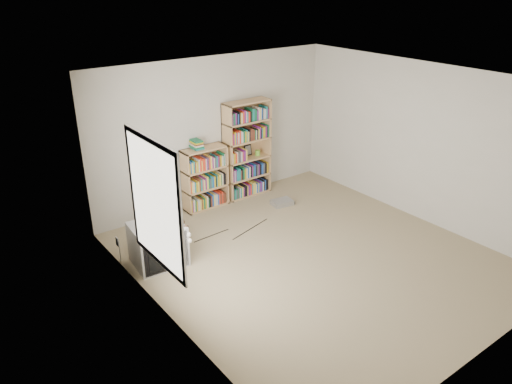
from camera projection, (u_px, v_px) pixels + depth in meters
floor at (313, 257)px, 7.08m from camera, size 4.50×5.00×0.01m
wall_back at (215, 131)px, 8.40m from camera, size 4.50×0.02×2.50m
wall_front at (498, 255)px, 4.75m from camera, size 4.50×0.02×2.50m
wall_left at (164, 223)px, 5.33m from camera, size 0.02×5.00×2.50m
wall_right at (422, 143)px, 7.81m from camera, size 0.02×5.00×2.50m
ceiling at (322, 81)px, 6.06m from camera, size 4.50×5.00×0.02m
window at (155, 204)px, 5.43m from camera, size 0.02×1.22×1.52m
crt_tv at (158, 244)px, 6.85m from camera, size 0.73×0.67×0.59m
cat at (164, 220)px, 6.68m from camera, size 0.60×0.51×0.50m
bookcase_tall at (246, 151)px, 8.77m from camera, size 0.86×0.30×1.72m
bookcase_short at (204, 180)px, 8.42m from camera, size 0.77×0.30×1.06m
book_stack at (197, 144)px, 8.12m from camera, size 0.18×0.24×0.15m
green_mug at (257, 153)px, 8.91m from camera, size 0.09×0.09×0.10m
framed_print at (248, 150)px, 8.89m from camera, size 0.15×0.05×0.20m
dvd_player at (282, 202)px, 8.67m from camera, size 0.39×0.31×0.08m
wall_outlet at (117, 242)px, 6.84m from camera, size 0.01×0.08×0.13m
floor_cables at (239, 223)px, 8.04m from camera, size 1.20×0.70×0.01m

